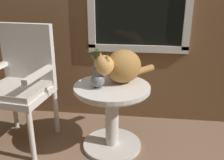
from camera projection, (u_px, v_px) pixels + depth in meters
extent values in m
cube|color=silver|center=(138.00, 49.00, 2.50)|extent=(0.99, 0.03, 0.07)
cube|color=silver|center=(91.00, 3.00, 2.41)|extent=(0.07, 0.03, 0.86)
cube|color=silver|center=(189.00, 4.00, 2.30)|extent=(0.07, 0.03, 0.86)
cube|color=black|center=(139.00, 4.00, 2.37)|extent=(0.90, 0.01, 0.84)
cylinder|color=silver|center=(112.00, 144.00, 2.27)|extent=(0.52, 0.52, 0.03)
cylinder|color=silver|center=(112.00, 117.00, 2.17)|extent=(0.11, 0.11, 0.52)
cylinder|color=silver|center=(112.00, 88.00, 2.07)|extent=(0.64, 0.64, 0.03)
torus|color=silver|center=(112.00, 91.00, 2.08)|extent=(0.61, 0.61, 0.02)
cylinder|color=silver|center=(32.00, 137.00, 2.00)|extent=(0.04, 0.04, 0.45)
cylinder|color=silver|center=(14.00, 107.00, 2.51)|extent=(0.04, 0.04, 0.45)
cylinder|color=silver|center=(56.00, 112.00, 2.41)|extent=(0.04, 0.04, 0.45)
cube|color=silver|center=(18.00, 94.00, 2.17)|extent=(0.55, 0.54, 0.06)
cube|color=beige|center=(18.00, 88.00, 2.15)|extent=(0.51, 0.50, 0.05)
cube|color=silver|center=(28.00, 54.00, 2.26)|extent=(0.50, 0.12, 0.55)
cube|color=silver|center=(39.00, 73.00, 2.04)|extent=(0.10, 0.45, 0.04)
ellipsoid|color=#AD7A3D|center=(123.00, 66.00, 2.11)|extent=(0.43, 0.43, 0.28)
sphere|color=#E2A356|center=(104.00, 65.00, 1.97)|extent=(0.16, 0.16, 0.16)
cone|color=#AD7A3D|center=(100.00, 55.00, 1.97)|extent=(0.05, 0.05, 0.06)
cone|color=#AD7A3D|center=(107.00, 57.00, 1.91)|extent=(0.05, 0.05, 0.06)
cylinder|color=#AD7A3D|center=(141.00, 71.00, 2.27)|extent=(0.24, 0.25, 0.06)
cylinder|color=slate|center=(98.00, 87.00, 2.02)|extent=(0.07, 0.07, 0.01)
ellipsoid|color=slate|center=(98.00, 80.00, 1.99)|extent=(0.11, 0.11, 0.11)
cylinder|color=slate|center=(97.00, 71.00, 1.97)|extent=(0.06, 0.06, 0.07)
torus|color=slate|center=(97.00, 67.00, 1.96)|extent=(0.08, 0.08, 0.01)
cylinder|color=#2D662D|center=(97.00, 59.00, 1.92)|extent=(0.01, 0.03, 0.15)
cone|color=#2D662D|center=(97.00, 50.00, 1.88)|extent=(0.04, 0.04, 0.02)
cylinder|color=#2D662D|center=(94.00, 60.00, 1.94)|extent=(0.06, 0.01, 0.12)
cone|color=#2D662D|center=(90.00, 53.00, 1.93)|extent=(0.04, 0.04, 0.02)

